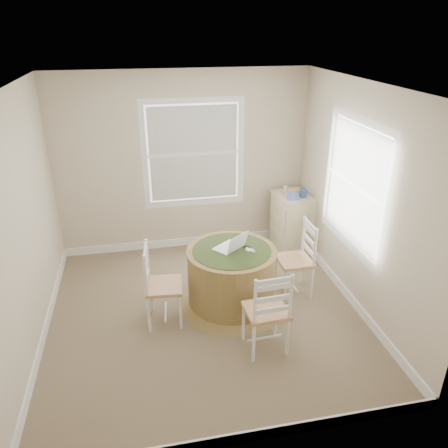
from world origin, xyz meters
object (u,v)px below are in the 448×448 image
object	(u,v)px
chair_right	(294,260)
corner_chest	(291,221)
chair_left	(164,286)
round_table	(231,276)
laptop	(231,246)
chair_near	(266,310)

from	to	relation	value
chair_right	corner_chest	bearing A→B (deg)	161.45
chair_left	corner_chest	bearing A→B (deg)	-48.76
chair_left	chair_right	size ratio (longest dim) A/B	1.00
round_table	chair_right	bearing A→B (deg)	1.77
round_table	chair_left	world-z (taller)	chair_left
chair_right	laptop	bearing A→B (deg)	-87.03
chair_right	chair_near	bearing A→B (deg)	-35.39
chair_left	chair_near	xyz separation A→B (m)	(0.99, -0.67, 0.00)
round_table	laptop	xyz separation A→B (m)	(-0.00, 0.04, 0.37)
round_table	chair_right	distance (m)	0.83
corner_chest	chair_left	bearing A→B (deg)	-150.16
round_table	laptop	bearing A→B (deg)	87.34
laptop	chair_near	bearing A→B (deg)	63.54
chair_left	laptop	xyz separation A→B (m)	(0.81, 0.20, 0.31)
chair_near	chair_right	xyz separation A→B (m)	(0.64, 0.92, 0.00)
chair_near	chair_right	world-z (taller)	same
chair_near	chair_right	distance (m)	1.12
laptop	chair_right	bearing A→B (deg)	145.41
chair_near	corner_chest	world-z (taller)	chair_near
chair_near	round_table	bearing A→B (deg)	-80.92
chair_near	laptop	distance (m)	0.94
corner_chest	laptop	bearing A→B (deg)	-139.89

